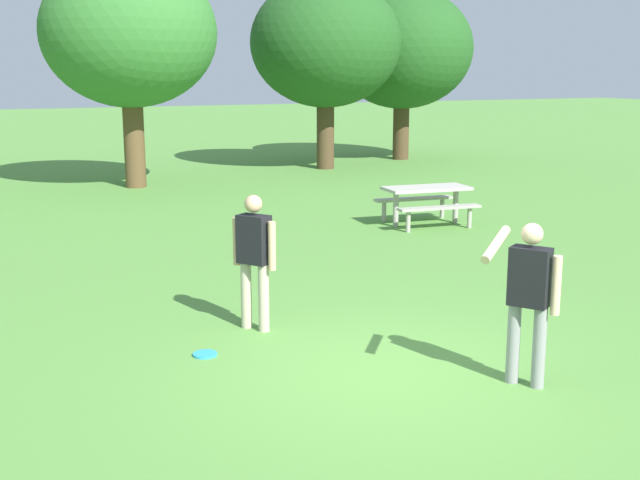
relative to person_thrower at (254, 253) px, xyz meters
name	(u,v)px	position (x,y,z in m)	size (l,w,h in m)	color
ground_plane	(387,375)	(0.71, -1.98, -0.94)	(120.00, 120.00, 0.00)	#568E3D
person_thrower	(254,253)	(0.00, 0.00, 0.00)	(0.39, 0.53, 1.64)	#B7AD93
person_catcher	(529,292)	(1.81, -2.79, 0.02)	(0.83, 0.53, 1.64)	gray
frisbee	(205,354)	(-0.82, -0.64, -0.93)	(0.27, 0.27, 0.03)	#2D9EDB
picnic_table_near	(426,197)	(5.45, 4.87, -0.38)	(1.83, 1.58, 0.77)	#B2ADA3
tree_broad_center	(129,33)	(1.31, 12.62, 3.01)	(4.48, 4.48, 5.88)	brown
tree_far_right	(326,43)	(7.58, 14.18, 2.88)	(4.59, 4.59, 5.80)	#4C3823
tree_slender_mid	(403,49)	(11.07, 15.52, 2.77)	(4.72, 4.72, 5.73)	#4C3823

